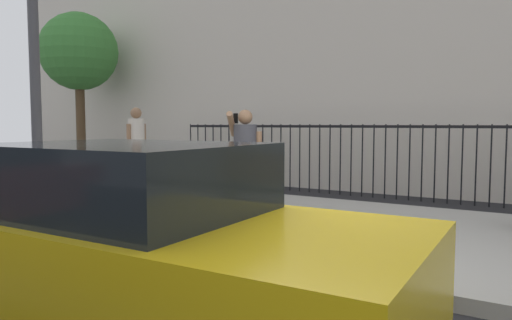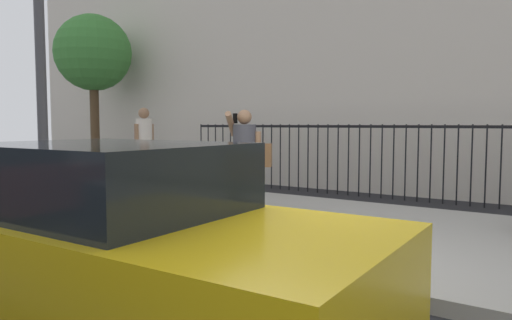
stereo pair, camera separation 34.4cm
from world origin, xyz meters
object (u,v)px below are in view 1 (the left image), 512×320
Objects in this scene: pedestrian_on_phone at (247,157)px; pedestrian_walking at (137,144)px; taxi_yellow at (139,241)px; street_tree_near at (79,53)px.

pedestrian_on_phone is 0.92× the size of pedestrian_walking.
street_tree_near is at bearing 143.81° from taxi_yellow.
pedestrian_walking is at bearing 159.63° from pedestrian_on_phone.
pedestrian_on_phone is 9.25m from street_tree_near.
pedestrian_on_phone is 3.88m from pedestrian_walking.
pedestrian_on_phone is 0.34× the size of street_tree_near.
taxi_yellow is 11.86m from street_tree_near.
pedestrian_on_phone is at bearing -20.37° from pedestrian_walking.
pedestrian_walking is (-4.74, 4.61, 0.48)m from taxi_yellow.
pedestrian_walking is at bearing 135.77° from taxi_yellow.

